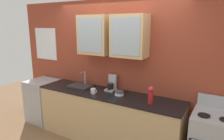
% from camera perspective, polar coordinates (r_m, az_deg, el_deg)
% --- Properties ---
extents(ground_plane, '(10.00, 10.00, 0.00)m').
position_cam_1_polar(ground_plane, '(4.02, -1.39, -19.14)').
color(ground_plane, brown).
extents(back_wall_unit, '(4.72, 0.44, 2.57)m').
position_cam_1_polar(back_wall_unit, '(3.77, 1.11, 1.81)').
color(back_wall_unit, '#993D28').
rests_on(back_wall_unit, ground_plane).
extents(counter, '(2.70, 0.66, 0.93)m').
position_cam_1_polar(counter, '(3.79, -1.42, -13.18)').
color(counter, tan).
rests_on(counter, ground_plane).
extents(sink_faucet, '(0.43, 0.35, 0.28)m').
position_cam_1_polar(sink_faucet, '(4.03, -8.73, -4.34)').
color(sink_faucet, '#2D2D30').
rests_on(sink_faucet, counter).
extents(bowl_stack, '(0.16, 0.16, 0.07)m').
position_cam_1_polar(bowl_stack, '(3.52, 2.06, -6.48)').
color(bowl_stack, white).
rests_on(bowl_stack, counter).
extents(vase, '(0.08, 0.08, 0.27)m').
position_cam_1_polar(vase, '(3.18, 10.83, -7.00)').
color(vase, '#B21E1E').
rests_on(vase, counter).
extents(cup_near_sink, '(0.12, 0.09, 0.09)m').
position_cam_1_polar(cup_near_sink, '(3.61, -5.28, -5.87)').
color(cup_near_sink, silver).
rests_on(cup_near_sink, counter).
extents(dishwasher, '(0.59, 0.64, 0.93)m').
position_cam_1_polar(dishwasher, '(4.81, -18.75, -8.12)').
color(dishwasher, '#ADAFB5').
rests_on(dishwasher, ground_plane).
extents(coffee_maker, '(0.17, 0.20, 0.29)m').
position_cam_1_polar(coffee_maker, '(3.76, -0.10, -4.05)').
color(coffee_maker, '#B7B7BC').
rests_on(coffee_maker, counter).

